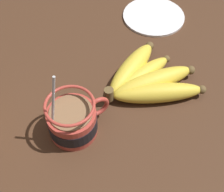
% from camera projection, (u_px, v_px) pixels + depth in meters
% --- Properties ---
extents(table, '(1.08, 1.08, 0.04)m').
position_uv_depth(table, '(111.00, 118.00, 0.67)').
color(table, '#422819').
rests_on(table, ground).
extents(coffee_mug, '(0.13, 0.10, 0.17)m').
position_uv_depth(coffee_mug, '(73.00, 121.00, 0.60)').
color(coffee_mug, '#B23D33').
rests_on(coffee_mug, table).
extents(banana_bunch, '(0.22, 0.21, 0.05)m').
position_uv_depth(banana_bunch, '(146.00, 80.00, 0.68)').
color(banana_bunch, brown).
rests_on(banana_bunch, table).
extents(small_plate, '(0.17, 0.17, 0.01)m').
position_uv_depth(small_plate, '(154.00, 16.00, 0.85)').
color(small_plate, white).
rests_on(small_plate, table).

